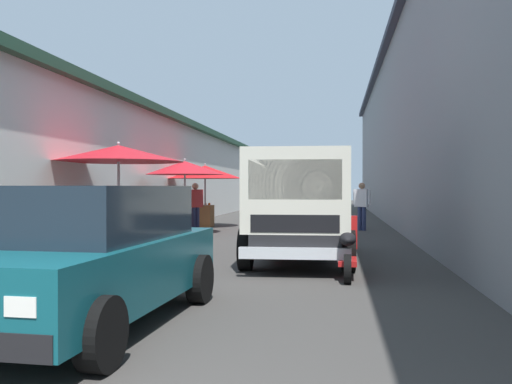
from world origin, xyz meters
TOP-DOWN VIEW (x-y plane):
  - ground at (13.50, 0.00)m, footprint 90.00×90.00m
  - building_left_whitewash at (15.75, 7.40)m, footprint 49.80×7.50m
  - fruit_stall_mid_lane at (9.37, 2.77)m, footprint 2.83×2.83m
  - fruit_stall_near_right at (14.14, 2.61)m, footprint 2.36×2.36m
  - fruit_stall_near_left at (17.13, 2.66)m, footprint 2.62×2.62m
  - hatchback_car at (3.17, 0.65)m, footprint 3.99×2.08m
  - delivery_truck at (7.91, -1.25)m, footprint 4.97×2.09m
  - vendor_by_crates at (15.43, 2.59)m, footprint 0.51×0.44m
  - vendor_in_shade at (16.49, -2.78)m, footprint 0.41×0.55m
  - parked_scooter at (6.71, -2.13)m, footprint 1.69×0.32m

SIDE VIEW (x-z plane):
  - ground at x=13.50m, z-range 0.00..0.00m
  - parked_scooter at x=6.71m, z-range -0.12..1.02m
  - hatchback_car at x=3.17m, z-range 0.01..1.46m
  - vendor_by_crates at x=15.43m, z-range 0.11..1.68m
  - vendor_in_shade at x=16.49m, z-range 0.12..1.69m
  - delivery_truck at x=7.91m, z-range 0.00..2.08m
  - fruit_stall_near_right at x=14.14m, z-range 0.66..2.95m
  - fruit_stall_near_left at x=17.13m, z-range 0.67..2.94m
  - fruit_stall_mid_lane at x=9.37m, z-range 0.75..3.18m
  - building_left_whitewash at x=15.75m, z-range 0.01..4.08m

